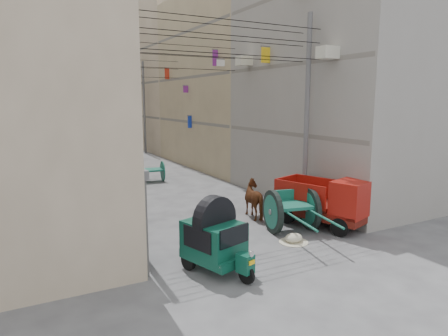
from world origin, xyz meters
TOP-DOWN VIEW (x-y plane):
  - ground at (0.00, 0.00)m, footprint 140.00×140.00m
  - building_row_right at (8.00, 34.13)m, footprint 8.00×62.00m
  - end_cap_building at (0.00, 66.00)m, footprint 22.00×10.00m
  - shutters_left at (-3.92, 10.38)m, footprint 0.18×14.40m
  - signboards at (-0.01, 21.66)m, footprint 8.22×40.52m
  - ac_units at (3.65, 7.67)m, footprint 0.70×6.55m
  - utility_poles at (0.00, 17.00)m, footprint 7.40×22.20m
  - overhead_cables at (0.00, 14.40)m, footprint 7.40×22.52m
  - auto_rickshaw at (-2.15, 2.75)m, footprint 1.74×2.38m
  - tonga_cart at (1.80, 4.49)m, footprint 1.95×3.61m
  - mini_truck at (3.32, 4.10)m, footprint 2.48×3.64m
  - second_cart at (0.17, 15.52)m, footprint 1.43×1.30m
  - feed_sack at (1.16, 3.51)m, footprint 0.60×0.48m
  - horse at (1.64, 6.53)m, footprint 0.99×1.84m
  - distant_car_white at (-1.86, 19.04)m, footprint 2.60×4.07m
  - distant_car_grey at (1.76, 27.62)m, footprint 2.06×3.82m
  - distant_car_green at (-0.13, 35.04)m, footprint 1.84×4.37m

SIDE VIEW (x-z plane):
  - ground at x=0.00m, z-range 0.00..0.00m
  - feed_sack at x=1.16m, z-range 0.00..0.30m
  - distant_car_grey at x=1.76m, z-range 0.00..1.20m
  - second_cart at x=0.17m, z-range 0.04..1.20m
  - distant_car_green at x=-0.13m, z-range 0.00..1.26m
  - distant_car_white at x=-1.86m, z-range 0.00..1.29m
  - horse at x=1.64m, z-range 0.00..1.49m
  - tonga_cart at x=1.80m, z-range 0.03..1.58m
  - mini_truck at x=3.32m, z-range -0.04..1.84m
  - auto_rickshaw at x=-2.15m, z-range 0.14..1.76m
  - shutters_left at x=-3.92m, z-range 0.06..2.93m
  - signboards at x=-0.01m, z-range 0.59..6.27m
  - utility_poles at x=0.00m, z-range 0.00..8.00m
  - building_row_right at x=8.00m, z-range -0.54..13.46m
  - end_cap_building at x=0.00m, z-range 0.00..13.00m
  - overhead_cables at x=0.00m, z-range 6.20..7.33m
  - ac_units at x=3.65m, z-range 5.76..9.11m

